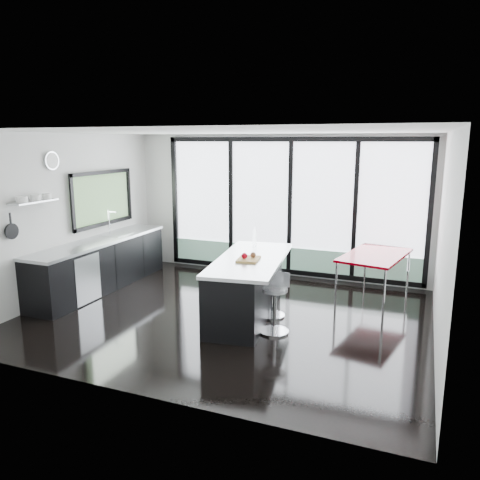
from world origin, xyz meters
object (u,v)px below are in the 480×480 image
at_px(island, 246,286).
at_px(red_table, 374,278).
at_px(bar_stool_near, 274,310).
at_px(bar_stool_far, 272,297).

height_order(island, red_table, island).
relative_size(bar_stool_near, red_table, 0.43).
relative_size(island, bar_stool_near, 3.61).
bearing_deg(bar_stool_far, bar_stool_near, -92.40).
bearing_deg(bar_stool_near, bar_stool_far, 117.19).
distance_m(island, bar_stool_near, 0.79).
bearing_deg(bar_stool_far, red_table, 21.08).
relative_size(bar_stool_near, bar_stool_far, 1.07).
distance_m(bar_stool_near, red_table, 2.23).
height_order(island, bar_stool_far, island).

